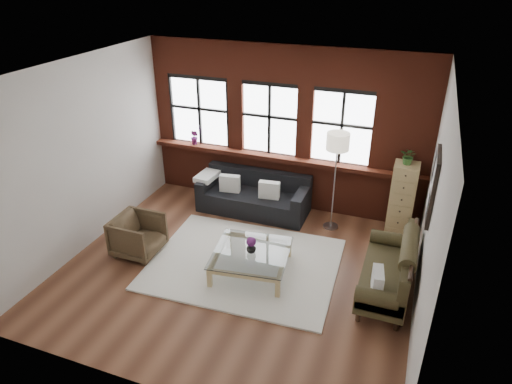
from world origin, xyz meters
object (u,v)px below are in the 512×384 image
(armchair, at_px, (138,235))
(coffee_table, at_px, (251,262))
(vintage_settee, at_px, (387,267))
(drawer_chest, at_px, (402,200))
(floor_lamp, at_px, (335,179))
(dark_sofa, at_px, (254,194))
(vase, at_px, (251,248))

(armchair, distance_m, coffee_table, 2.01)
(vintage_settee, relative_size, armchair, 2.29)
(armchair, relative_size, coffee_table, 0.65)
(drawer_chest, bearing_deg, floor_lamp, -169.50)
(dark_sofa, height_order, armchair, dark_sofa)
(armchair, xyz_separation_m, coffee_table, (2.00, 0.16, -0.16))
(armchair, height_order, floor_lamp, floor_lamp)
(armchair, height_order, coffee_table, armchair)
(vintage_settee, relative_size, floor_lamp, 0.86)
(drawer_chest, xyz_separation_m, floor_lamp, (-1.19, -0.22, 0.32))
(dark_sofa, relative_size, vintage_settee, 1.24)
(coffee_table, bearing_deg, drawer_chest, 44.06)
(drawer_chest, distance_m, floor_lamp, 1.25)
(armchair, relative_size, vase, 4.58)
(floor_lamp, bearing_deg, vintage_settee, -54.25)
(vintage_settee, xyz_separation_m, armchair, (-4.06, -0.38, -0.12))
(armchair, distance_m, floor_lamp, 3.58)
(vase, relative_size, floor_lamp, 0.08)
(vintage_settee, height_order, drawer_chest, drawer_chest)
(vintage_settee, bearing_deg, armchair, -174.60)
(vintage_settee, xyz_separation_m, drawer_chest, (0.04, 1.81, 0.23))
(coffee_table, xyz_separation_m, floor_lamp, (0.92, 1.82, 0.83))
(dark_sofa, distance_m, armchair, 2.44)
(coffee_table, xyz_separation_m, drawer_chest, (2.11, 2.04, 0.51))
(dark_sofa, height_order, coffee_table, dark_sofa)
(dark_sofa, bearing_deg, coffee_table, -70.43)
(coffee_table, xyz_separation_m, vase, (0.00, 0.00, 0.28))
(floor_lamp, bearing_deg, armchair, -145.90)
(floor_lamp, bearing_deg, coffee_table, -116.76)
(vintage_settee, relative_size, vase, 10.49)
(floor_lamp, bearing_deg, drawer_chest, 10.50)
(dark_sofa, height_order, floor_lamp, floor_lamp)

